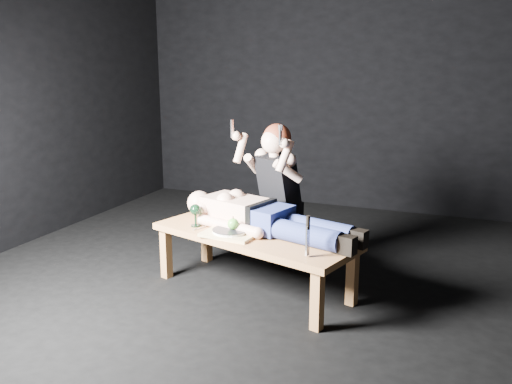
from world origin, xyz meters
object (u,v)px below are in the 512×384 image
lying_man (267,214)px  carving_knife (308,236)px  table (254,262)px  goblet (196,215)px  kneeling_woman (285,195)px  serving_tray (230,234)px

lying_man → carving_knife: size_ratio=5.47×
table → goblet: 0.57m
kneeling_woman → serving_tray: bearing=-81.3°
carving_knife → table: bearing=163.3°
kneeling_woman → carving_knife: size_ratio=4.52×
kneeling_woman → carving_knife: kneeling_woman is taller
carving_knife → serving_tray: bearing=177.3°
table → goblet: size_ratio=8.90×
lying_man → kneeling_woman: (-0.01, 0.44, 0.05)m
serving_tray → lying_man: bearing=42.4°
table → carving_knife: (0.51, -0.33, 0.36)m
lying_man → serving_tray: bearing=-121.3°
kneeling_woman → carving_knife: bearing=-36.0°
goblet → carving_knife: bearing=-18.1°
kneeling_woman → goblet: kneeling_woman is taller
lying_man → table: bearing=-114.5°
serving_tray → goblet: goblet is taller
kneeling_woman → table: bearing=-70.4°
serving_tray → kneeling_woman: bearing=72.4°
lying_man → serving_tray: size_ratio=3.91×
lying_man → goblet: (-0.55, -0.09, -0.04)m
serving_tray → table: bearing=38.2°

